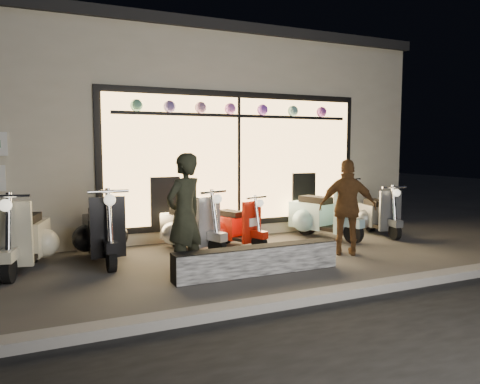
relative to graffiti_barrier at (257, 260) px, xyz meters
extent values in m
plane|color=#383533|center=(0.08, 0.65, -0.20)|extent=(40.00, 40.00, 0.00)
cube|color=slate|center=(0.08, -1.35, -0.14)|extent=(40.00, 0.25, 0.12)
cube|color=beige|center=(0.08, 5.65, 1.80)|extent=(10.00, 6.00, 4.00)
cube|color=black|center=(0.08, 5.65, 3.90)|extent=(10.20, 6.20, 0.20)
cube|color=black|center=(0.88, 2.63, 1.35)|extent=(5.45, 0.06, 2.65)
cube|color=#FFBF6B|center=(0.88, 2.59, 1.35)|extent=(5.20, 0.04, 2.40)
cube|color=black|center=(0.88, 2.55, 2.20)|extent=(4.90, 0.06, 0.06)
cube|color=black|center=(0.00, 0.00, 0.00)|extent=(2.48, 0.28, 0.40)
cylinder|color=black|center=(-0.15, 1.17, -0.03)|extent=(0.22, 0.36, 0.35)
cylinder|color=black|center=(-0.51, 2.12, -0.03)|extent=(0.24, 0.37, 0.35)
cube|color=silver|center=(-0.22, 1.37, 0.37)|extent=(0.46, 0.23, 0.84)
cube|color=silver|center=(-0.47, 2.03, 0.19)|extent=(0.65, 0.82, 0.47)
cube|color=black|center=(-0.44, 1.93, 0.47)|extent=(0.47, 0.64, 0.12)
sphere|color=#FFF2CC|center=(-0.14, 1.16, 0.77)|extent=(0.20, 0.20, 0.15)
cylinder|color=black|center=(0.66, 1.23, -0.05)|extent=(0.19, 0.32, 0.30)
cylinder|color=black|center=(0.36, 2.07, -0.05)|extent=(0.20, 0.32, 0.30)
cube|color=#B41B0B|center=(0.60, 1.41, 0.30)|extent=(0.41, 0.20, 0.73)
cube|color=#B41B0B|center=(0.39, 1.99, 0.14)|extent=(0.56, 0.72, 0.41)
cube|color=black|center=(0.42, 1.91, 0.39)|extent=(0.40, 0.56, 0.11)
sphere|color=#FFF2CC|center=(0.66, 1.22, 0.65)|extent=(0.17, 0.17, 0.13)
cylinder|color=black|center=(-1.87, 0.97, -0.01)|extent=(0.11, 0.38, 0.38)
cylinder|color=black|center=(-1.88, 2.08, -0.01)|extent=(0.13, 0.38, 0.38)
cube|color=black|center=(-1.88, 1.20, 0.42)|extent=(0.51, 0.08, 0.91)
cube|color=black|center=(-1.88, 1.96, 0.22)|extent=(0.47, 0.78, 0.51)
cube|color=black|center=(-1.88, 1.85, 0.53)|extent=(0.31, 0.62, 0.13)
sphere|color=#FFF2CC|center=(-1.87, 0.96, 0.85)|extent=(0.17, 0.17, 0.17)
cylinder|color=black|center=(-3.20, 0.97, -0.01)|extent=(0.20, 0.39, 0.37)
cylinder|color=black|center=(-2.91, 2.03, -0.01)|extent=(0.23, 0.40, 0.37)
cube|color=beige|center=(-3.14, 1.19, 0.42)|extent=(0.51, 0.21, 0.90)
cube|color=beige|center=(-2.94, 1.93, 0.22)|extent=(0.65, 0.86, 0.51)
cube|color=black|center=(-2.97, 1.82, 0.53)|extent=(0.46, 0.68, 0.13)
sphere|color=#FFF2CC|center=(-3.20, 0.96, 0.84)|extent=(0.20, 0.20, 0.16)
cylinder|color=black|center=(2.58, 1.12, -0.01)|extent=(0.22, 0.40, 0.38)
cylinder|color=black|center=(2.23, 2.20, -0.01)|extent=(0.25, 0.41, 0.38)
cube|color=#97CBD6|center=(2.50, 1.35, 0.43)|extent=(0.52, 0.23, 0.93)
cube|color=#97CBD6|center=(2.27, 2.09, 0.23)|extent=(0.69, 0.90, 0.52)
cube|color=black|center=(2.30, 1.98, 0.55)|extent=(0.49, 0.70, 0.14)
sphere|color=#FFF2CC|center=(2.58, 1.11, 0.87)|extent=(0.21, 0.21, 0.17)
cylinder|color=black|center=(3.52, 1.05, -0.04)|extent=(0.16, 0.34, 0.33)
cylinder|color=black|center=(3.72, 2.00, -0.04)|extent=(0.18, 0.35, 0.33)
cube|color=#585C60|center=(3.56, 1.25, 0.34)|extent=(0.45, 0.16, 0.80)
cube|color=#585C60|center=(3.70, 1.90, 0.17)|extent=(0.54, 0.75, 0.45)
cube|color=black|center=(3.68, 1.81, 0.44)|extent=(0.38, 0.59, 0.12)
sphere|color=#FFF2CC|center=(3.51, 1.04, 0.72)|extent=(0.17, 0.17, 0.15)
imported|color=black|center=(-0.97, 0.33, 0.66)|extent=(0.75, 0.66, 1.72)
imported|color=brown|center=(1.90, 0.44, 0.60)|extent=(1.00, 0.82, 1.60)
camera|label=1|loc=(-2.94, -5.81, 1.61)|focal=35.00mm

